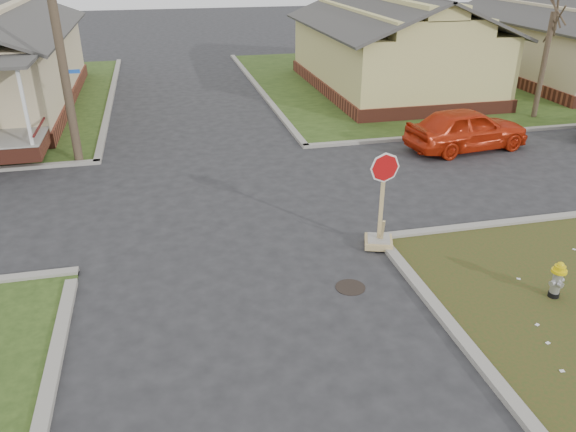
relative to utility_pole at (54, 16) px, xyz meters
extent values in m
plane|color=#242426|center=(4.20, -8.90, -4.66)|extent=(120.00, 120.00, 0.00)
cube|color=#2C4318|center=(26.20, 9.10, -4.64)|extent=(37.00, 19.00, 0.05)
cylinder|color=black|center=(6.40, -9.40, -4.66)|extent=(0.64, 0.64, 0.01)
cube|color=brown|center=(14.20, 7.60, -4.36)|extent=(7.20, 11.20, 0.60)
cube|color=#D1C87B|center=(14.20, 7.60, -2.76)|extent=(7.00, 11.00, 2.60)
cube|color=brown|center=(24.20, 7.60, -4.36)|extent=(7.20, 11.20, 0.60)
cube|color=#C7B990|center=(24.20, 7.60, -2.76)|extent=(7.00, 11.00, 2.60)
cylinder|color=#3C2E22|center=(0.00, 0.00, -0.16)|extent=(0.28, 0.28, 9.00)
cylinder|color=#3C2E22|center=(18.20, 1.30, -2.51)|extent=(0.22, 0.22, 4.20)
cylinder|color=black|center=(10.34, -10.74, -4.56)|extent=(0.22, 0.22, 0.10)
cylinder|color=#AEAEB2|center=(10.34, -10.74, -4.28)|extent=(0.19, 0.19, 0.47)
sphere|color=#AEAEB2|center=(10.34, -10.74, -4.04)|extent=(0.19, 0.19, 0.19)
cylinder|color=yellow|center=(10.34, -10.74, -4.00)|extent=(0.30, 0.30, 0.06)
cylinder|color=yellow|center=(10.34, -10.74, -3.93)|extent=(0.22, 0.22, 0.10)
sphere|color=yellow|center=(10.34, -10.74, -3.87)|extent=(0.15, 0.15, 0.15)
cube|color=tan|center=(7.64, -7.85, -4.53)|extent=(0.65, 0.65, 0.16)
cube|color=#9C988F|center=(7.64, -7.85, -4.43)|extent=(0.53, 0.53, 0.04)
cube|color=tan|center=(7.64, -7.85, -3.40)|extent=(0.10, 0.05, 2.22)
cylinder|color=#AD0B0E|center=(7.64, -7.89, -2.61)|extent=(0.59, 0.26, 0.63)
cylinder|color=white|center=(7.64, -7.88, -2.61)|extent=(0.67, 0.29, 0.72)
imported|color=red|center=(13.30, -1.73, -3.91)|extent=(4.60, 2.32, 1.50)
camera|label=1|loc=(2.82, -18.94, 1.91)|focal=35.00mm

